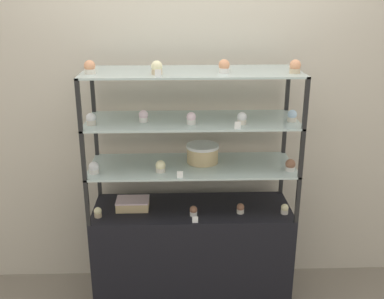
# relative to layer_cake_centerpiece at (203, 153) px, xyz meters

# --- Properties ---
(back_wall) EXTENTS (8.00, 0.05, 2.60)m
(back_wall) POSITION_rel_layer_cake_centerpiece_xyz_m (-0.07, 0.33, 0.20)
(back_wall) COLOR beige
(back_wall) RESTS_ON ground_plane
(display_base) EXTENTS (1.31, 0.47, 0.74)m
(display_base) POSITION_rel_layer_cake_centerpiece_xyz_m (-0.07, -0.05, -0.73)
(display_base) COLOR black
(display_base) RESTS_ON ground_plane
(display_riser_lower) EXTENTS (1.31, 0.47, 0.30)m
(display_riser_lower) POSITION_rel_layer_cake_centerpiece_xyz_m (-0.07, -0.05, -0.08)
(display_riser_lower) COLOR black
(display_riser_lower) RESTS_ON display_base
(display_riser_middle) EXTENTS (1.31, 0.47, 0.30)m
(display_riser_middle) POSITION_rel_layer_cake_centerpiece_xyz_m (-0.07, -0.05, 0.22)
(display_riser_middle) COLOR black
(display_riser_middle) RESTS_ON display_riser_lower
(display_riser_upper) EXTENTS (1.31, 0.47, 0.30)m
(display_riser_upper) POSITION_rel_layer_cake_centerpiece_xyz_m (-0.07, -0.05, 0.53)
(display_riser_upper) COLOR black
(display_riser_upper) RESTS_ON display_riser_middle
(layer_cake_centerpiece) EXTENTS (0.21, 0.21, 0.12)m
(layer_cake_centerpiece) POSITION_rel_layer_cake_centerpiece_xyz_m (0.00, 0.00, 0.00)
(layer_cake_centerpiece) COLOR #DBBC84
(layer_cake_centerpiece) RESTS_ON display_riser_lower
(sheet_cake_frosted) EXTENTS (0.21, 0.15, 0.07)m
(sheet_cake_frosted) POSITION_rel_layer_cake_centerpiece_xyz_m (-0.46, -0.05, -0.33)
(sheet_cake_frosted) COLOR #DBBC84
(sheet_cake_frosted) RESTS_ON display_base
(cupcake_0) EXTENTS (0.05, 0.05, 0.07)m
(cupcake_0) POSITION_rel_layer_cake_centerpiece_xyz_m (-0.67, -0.16, -0.33)
(cupcake_0) COLOR #CCB28C
(cupcake_0) RESTS_ON display_base
(cupcake_1) EXTENTS (0.05, 0.05, 0.07)m
(cupcake_1) POSITION_rel_layer_cake_centerpiece_xyz_m (-0.07, -0.17, -0.33)
(cupcake_1) COLOR white
(cupcake_1) RESTS_ON display_base
(cupcake_2) EXTENTS (0.05, 0.05, 0.07)m
(cupcake_2) POSITION_rel_layer_cake_centerpiece_xyz_m (0.24, -0.14, -0.33)
(cupcake_2) COLOR beige
(cupcake_2) RESTS_ON display_base
(cupcake_3) EXTENTS (0.05, 0.05, 0.07)m
(cupcake_3) POSITION_rel_layer_cake_centerpiece_xyz_m (0.52, -0.16, -0.33)
(cupcake_3) COLOR beige
(cupcake_3) RESTS_ON display_base
(price_tag_0) EXTENTS (0.04, 0.00, 0.04)m
(price_tag_0) POSITION_rel_layer_cake_centerpiece_xyz_m (-0.06, -0.26, -0.34)
(price_tag_0) COLOR white
(price_tag_0) RESTS_ON display_base
(cupcake_4) EXTENTS (0.06, 0.06, 0.07)m
(cupcake_4) POSITION_rel_layer_cake_centerpiece_xyz_m (-0.68, -0.17, -0.03)
(cupcake_4) COLOR white
(cupcake_4) RESTS_ON display_riser_lower
(cupcake_5) EXTENTS (0.06, 0.06, 0.07)m
(cupcake_5) POSITION_rel_layer_cake_centerpiece_xyz_m (-0.27, -0.16, -0.03)
(cupcake_5) COLOR beige
(cupcake_5) RESTS_ON display_riser_lower
(cupcake_6) EXTENTS (0.06, 0.06, 0.07)m
(cupcake_6) POSITION_rel_layer_cake_centerpiece_xyz_m (0.54, -0.17, -0.03)
(cupcake_6) COLOR white
(cupcake_6) RESTS_ON display_riser_lower
(price_tag_1) EXTENTS (0.04, 0.00, 0.04)m
(price_tag_1) POSITION_rel_layer_cake_centerpiece_xyz_m (-0.15, -0.26, -0.04)
(price_tag_1) COLOR white
(price_tag_1) RESTS_ON display_riser_lower
(cupcake_7) EXTENTS (0.06, 0.06, 0.07)m
(cupcake_7) POSITION_rel_layer_cake_centerpiece_xyz_m (-0.67, -0.15, 0.28)
(cupcake_7) COLOR beige
(cupcake_7) RESTS_ON display_riser_middle
(cupcake_8) EXTENTS (0.06, 0.06, 0.07)m
(cupcake_8) POSITION_rel_layer_cake_centerpiece_xyz_m (-0.37, -0.09, 0.28)
(cupcake_8) COLOR white
(cupcake_8) RESTS_ON display_riser_middle
(cupcake_9) EXTENTS (0.06, 0.06, 0.07)m
(cupcake_9) POSITION_rel_layer_cake_centerpiece_xyz_m (-0.08, -0.15, 0.28)
(cupcake_9) COLOR white
(cupcake_9) RESTS_ON display_riser_middle
(cupcake_10) EXTENTS (0.06, 0.06, 0.07)m
(cupcake_10) POSITION_rel_layer_cake_centerpiece_xyz_m (0.22, -0.16, 0.28)
(cupcake_10) COLOR beige
(cupcake_10) RESTS_ON display_riser_middle
(cupcake_11) EXTENTS (0.06, 0.06, 0.07)m
(cupcake_11) POSITION_rel_layer_cake_centerpiece_xyz_m (0.54, -0.12, 0.28)
(cupcake_11) COLOR beige
(cupcake_11) RESTS_ON display_riser_middle
(price_tag_2) EXTENTS (0.04, 0.00, 0.04)m
(price_tag_2) POSITION_rel_layer_cake_centerpiece_xyz_m (0.19, -0.26, 0.26)
(price_tag_2) COLOR white
(price_tag_2) RESTS_ON display_riser_middle
(cupcake_12) EXTENTS (0.07, 0.07, 0.08)m
(cupcake_12) POSITION_rel_layer_cake_centerpiece_xyz_m (-0.66, -0.14, 0.58)
(cupcake_12) COLOR beige
(cupcake_12) RESTS_ON display_riser_upper
(cupcake_13) EXTENTS (0.07, 0.07, 0.08)m
(cupcake_13) POSITION_rel_layer_cake_centerpiece_xyz_m (-0.28, -0.17, 0.58)
(cupcake_13) COLOR #CCB28C
(cupcake_13) RESTS_ON display_riser_upper
(cupcake_14) EXTENTS (0.07, 0.07, 0.08)m
(cupcake_14) POSITION_rel_layer_cake_centerpiece_xyz_m (0.11, -0.13, 0.58)
(cupcake_14) COLOR white
(cupcake_14) RESTS_ON display_riser_upper
(cupcake_15) EXTENTS (0.07, 0.07, 0.08)m
(cupcake_15) POSITION_rel_layer_cake_centerpiece_xyz_m (0.52, -0.15, 0.58)
(cupcake_15) COLOR #CCB28C
(cupcake_15) RESTS_ON display_riser_upper
(price_tag_3) EXTENTS (0.04, 0.00, 0.04)m
(price_tag_3) POSITION_rel_layer_cake_centerpiece_xyz_m (-0.27, -0.26, 0.57)
(price_tag_3) COLOR white
(price_tag_3) RESTS_ON display_riser_upper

